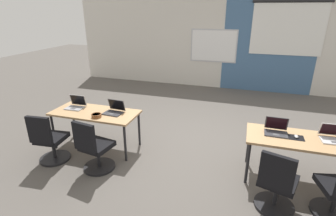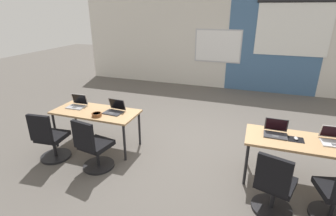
{
  "view_description": "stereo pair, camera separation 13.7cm",
  "coord_description": "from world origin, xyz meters",
  "px_view_note": "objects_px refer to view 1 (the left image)",
  "views": [
    {
      "loc": [
        0.85,
        -4.37,
        2.5
      ],
      "look_at": [
        -0.45,
        -0.24,
        0.81
      ],
      "focal_mm": 27.42,
      "sensor_mm": 36.0,
      "label": 1
    },
    {
      "loc": [
        0.98,
        -4.33,
        2.5
      ],
      "look_at": [
        -0.45,
        -0.24,
        0.81
      ],
      "focal_mm": 27.42,
      "sensor_mm": 36.0,
      "label": 2
    }
  ],
  "objects_px": {
    "chair_near_left_end": "(50,142)",
    "snack_bowl": "(96,115)",
    "desk_near_right": "(303,142)",
    "laptop_near_left_end": "(76,105)",
    "laptop_near_right_inner": "(276,130)",
    "chair_near_right_inner": "(276,186)",
    "chair_near_left_inner": "(94,150)",
    "desk_near_left": "(95,115)",
    "mouse_near_right_inner": "(296,136)",
    "laptop_near_right_end": "(333,137)",
    "laptop_near_left_inner": "(114,110)"
  },
  "relations": [
    {
      "from": "chair_near_left_inner",
      "to": "laptop_near_left_end",
      "type": "bearing_deg",
      "value": -33.27
    },
    {
      "from": "desk_near_left",
      "to": "laptop_near_right_end",
      "type": "bearing_deg",
      "value": 1.29
    },
    {
      "from": "desk_near_left",
      "to": "laptop_near_right_end",
      "type": "xyz_separation_m",
      "value": [
        3.89,
        0.09,
        0.11
      ]
    },
    {
      "from": "chair_near_left_end",
      "to": "chair_near_right_inner",
      "type": "distance_m",
      "value": 3.6
    },
    {
      "from": "chair_near_right_inner",
      "to": "laptop_near_right_end",
      "type": "xyz_separation_m",
      "value": [
        0.77,
        0.88,
        0.39
      ]
    },
    {
      "from": "mouse_near_right_inner",
      "to": "chair_near_right_inner",
      "type": "xyz_separation_m",
      "value": [
        -0.28,
        -0.79,
        -0.36
      ]
    },
    {
      "from": "laptop_near_left_end",
      "to": "laptop_near_right_inner",
      "type": "bearing_deg",
      "value": -2.32
    },
    {
      "from": "desk_near_left",
      "to": "chair_near_right_inner",
      "type": "xyz_separation_m",
      "value": [
        3.12,
        -0.79,
        -0.28
      ]
    },
    {
      "from": "desk_near_right",
      "to": "snack_bowl",
      "type": "height_order",
      "value": "snack_bowl"
    },
    {
      "from": "chair_near_right_inner",
      "to": "laptop_near_right_end",
      "type": "relative_size",
      "value": 2.65
    },
    {
      "from": "laptop_near_right_inner",
      "to": "laptop_near_left_end",
      "type": "bearing_deg",
      "value": -178.92
    },
    {
      "from": "laptop_near_right_inner",
      "to": "chair_near_left_inner",
      "type": "height_order",
      "value": "laptop_near_right_inner"
    },
    {
      "from": "chair_near_left_end",
      "to": "laptop_near_right_end",
      "type": "height_order",
      "value": "laptop_near_right_end"
    },
    {
      "from": "laptop_near_left_inner",
      "to": "chair_near_right_inner",
      "type": "bearing_deg",
      "value": -13.14
    },
    {
      "from": "laptop_near_left_inner",
      "to": "snack_bowl",
      "type": "distance_m",
      "value": 0.34
    },
    {
      "from": "desk_near_right",
      "to": "desk_near_left",
      "type": "bearing_deg",
      "value": 180.0
    },
    {
      "from": "laptop_near_left_end",
      "to": "laptop_near_left_inner",
      "type": "xyz_separation_m",
      "value": [
        0.83,
        -0.01,
        -0.0
      ]
    },
    {
      "from": "laptop_near_right_inner",
      "to": "mouse_near_right_inner",
      "type": "xyz_separation_m",
      "value": [
        0.28,
        -0.08,
        -0.03
      ]
    },
    {
      "from": "chair_near_left_end",
      "to": "snack_bowl",
      "type": "height_order",
      "value": "chair_near_left_end"
    },
    {
      "from": "laptop_near_left_inner",
      "to": "snack_bowl",
      "type": "relative_size",
      "value": 1.97
    },
    {
      "from": "laptop_near_right_inner",
      "to": "desk_near_right",
      "type": "bearing_deg",
      "value": -11.14
    },
    {
      "from": "desk_near_left",
      "to": "chair_near_left_end",
      "type": "height_order",
      "value": "chair_near_left_end"
    },
    {
      "from": "desk_near_right",
      "to": "laptop_near_right_end",
      "type": "xyz_separation_m",
      "value": [
        0.39,
        0.09,
        0.11
      ]
    },
    {
      "from": "desk_near_left",
      "to": "laptop_near_right_inner",
      "type": "bearing_deg",
      "value": 1.5
    },
    {
      "from": "mouse_near_right_inner",
      "to": "laptop_near_right_end",
      "type": "relative_size",
      "value": 0.29
    },
    {
      "from": "desk_near_left",
      "to": "mouse_near_right_inner",
      "type": "height_order",
      "value": "mouse_near_right_inner"
    },
    {
      "from": "laptop_near_right_inner",
      "to": "mouse_near_right_inner",
      "type": "bearing_deg",
      "value": -14.17
    },
    {
      "from": "desk_near_right",
      "to": "laptop_near_left_end",
      "type": "bearing_deg",
      "value": 178.86
    },
    {
      "from": "desk_near_right",
      "to": "laptop_near_left_inner",
      "type": "bearing_deg",
      "value": 178.81
    },
    {
      "from": "laptop_near_left_end",
      "to": "laptop_near_right_inner",
      "type": "relative_size",
      "value": 1.02
    },
    {
      "from": "chair_near_right_inner",
      "to": "snack_bowl",
      "type": "distance_m",
      "value": 3.04
    },
    {
      "from": "chair_near_left_end",
      "to": "laptop_near_left_end",
      "type": "bearing_deg",
      "value": -96.52
    },
    {
      "from": "desk_near_right",
      "to": "mouse_near_right_inner",
      "type": "distance_m",
      "value": 0.13
    },
    {
      "from": "mouse_near_right_inner",
      "to": "snack_bowl",
      "type": "distance_m",
      "value": 3.24
    },
    {
      "from": "desk_near_right",
      "to": "laptop_near_left_end",
      "type": "relative_size",
      "value": 4.69
    },
    {
      "from": "laptop_near_left_end",
      "to": "chair_near_right_inner",
      "type": "distance_m",
      "value": 3.71
    },
    {
      "from": "laptop_near_left_end",
      "to": "snack_bowl",
      "type": "bearing_deg",
      "value": -26.77
    },
    {
      "from": "desk_near_left",
      "to": "mouse_near_right_inner",
      "type": "relative_size",
      "value": 15.89
    },
    {
      "from": "desk_near_right",
      "to": "laptop_near_right_inner",
      "type": "bearing_deg",
      "value": 167.82
    },
    {
      "from": "snack_bowl",
      "to": "laptop_near_left_end",
      "type": "bearing_deg",
      "value": 155.59
    },
    {
      "from": "mouse_near_right_inner",
      "to": "chair_near_left_inner",
      "type": "height_order",
      "value": "chair_near_left_inner"
    },
    {
      "from": "chair_near_left_end",
      "to": "laptop_near_right_end",
      "type": "distance_m",
      "value": 4.46
    },
    {
      "from": "laptop_near_left_end",
      "to": "snack_bowl",
      "type": "relative_size",
      "value": 1.92
    },
    {
      "from": "chair_near_right_inner",
      "to": "laptop_near_right_inner",
      "type": "bearing_deg",
      "value": -72.32
    },
    {
      "from": "desk_near_left",
      "to": "laptop_near_left_inner",
      "type": "xyz_separation_m",
      "value": [
        0.37,
        0.07,
        0.11
      ]
    },
    {
      "from": "chair_near_right_inner",
      "to": "laptop_near_right_end",
      "type": "distance_m",
      "value": 1.23
    },
    {
      "from": "desk_near_right",
      "to": "mouse_near_right_inner",
      "type": "xyz_separation_m",
      "value": [
        -0.1,
        0.01,
        0.08
      ]
    },
    {
      "from": "desk_near_right",
      "to": "laptop_near_right_end",
      "type": "distance_m",
      "value": 0.41
    },
    {
      "from": "chair_near_left_inner",
      "to": "snack_bowl",
      "type": "height_order",
      "value": "chair_near_left_inner"
    },
    {
      "from": "desk_near_right",
      "to": "laptop_near_right_inner",
      "type": "xyz_separation_m",
      "value": [
        -0.38,
        0.08,
        0.11
      ]
    }
  ]
}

